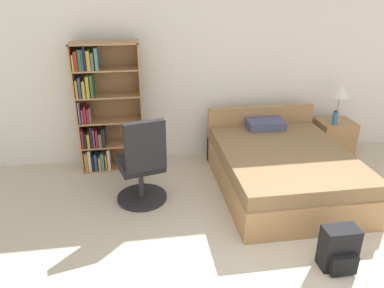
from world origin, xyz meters
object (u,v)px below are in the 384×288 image
at_px(nightstand, 334,138).
at_px(water_bottle, 335,118).
at_px(table_lamp, 341,92).
at_px(bookshelf, 102,110).
at_px(office_chair, 142,167).
at_px(backpack_black, 339,249).
at_px(bed, 281,167).

xyz_separation_m(nightstand, water_bottle, (-0.10, -0.11, 0.36)).
bearing_deg(nightstand, table_lamp, 121.53).
bearing_deg(bookshelf, office_chair, -64.17).
height_order(bookshelf, office_chair, bookshelf).
height_order(water_bottle, backpack_black, water_bottle).
bearing_deg(table_lamp, bed, -143.99).
xyz_separation_m(bookshelf, backpack_black, (2.18, -2.34, -0.64)).
height_order(bookshelf, water_bottle, bookshelf).
bearing_deg(bed, backpack_black, -90.38).
height_order(bed, water_bottle, bed).
distance_m(nightstand, backpack_black, 2.54).
distance_m(water_bottle, backpack_black, 2.44).
bearing_deg(office_chair, bookshelf, 115.83).
height_order(nightstand, table_lamp, table_lamp).
xyz_separation_m(nightstand, backpack_black, (-1.14, -2.27, -0.07)).
distance_m(bed, nightstand, 1.39).
relative_size(nightstand, water_bottle, 2.59).
height_order(nightstand, backpack_black, nightstand).
relative_size(bed, nightstand, 3.73).
height_order(bookshelf, nightstand, bookshelf).
bearing_deg(backpack_black, water_bottle, 64.31).
height_order(bed, table_lamp, table_lamp).
bearing_deg(water_bottle, backpack_black, -115.69).
bearing_deg(bed, water_bottle, 34.13).
distance_m(nightstand, table_lamp, 0.70).
bearing_deg(office_chair, nightstand, 17.97).
bearing_deg(table_lamp, nightstand, -58.47).
xyz_separation_m(office_chair, backpack_black, (1.70, -1.35, -0.27)).
bearing_deg(water_bottle, office_chair, -163.51).
bearing_deg(table_lamp, backpack_black, -116.39).
distance_m(bookshelf, office_chair, 1.16).
height_order(office_chair, nightstand, office_chair).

